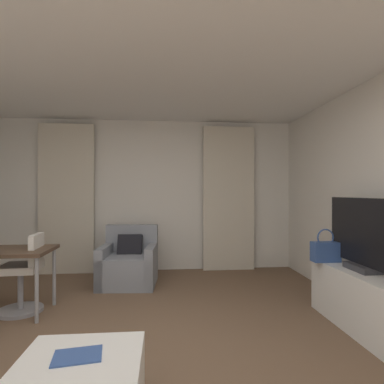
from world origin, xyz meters
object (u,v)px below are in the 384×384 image
desk_chair (24,277)px  tv_console (362,299)px  armchair (129,264)px  handbag_primary (325,251)px  tv_flatscreen (362,236)px  magazine_open (78,356)px

desk_chair → tv_console: (3.54, -0.75, -0.10)m
armchair → tv_console: bearing=-34.9°
desk_chair → handbag_primary: handbag_primary is taller
tv_flatscreen → tv_console: bearing=90.0°
desk_chair → magazine_open: 2.07m
desk_chair → handbag_primary: size_ratio=2.39×
armchair → desk_chair: bearing=-137.6°
magazine_open → tv_flatscreen: size_ratio=0.29×
desk_chair → tv_console: size_ratio=0.72×
armchair → magazine_open: armchair is taller
armchair → handbag_primary: (2.32, -1.31, 0.41)m
magazine_open → tv_console: 2.69m
handbag_primary → armchair: bearing=150.5°
tv_console → handbag_primary: bearing=110.6°
handbag_primary → magazine_open: bearing=-148.3°
magazine_open → desk_chair: bearing=120.8°
armchair → tv_flatscreen: 3.09m
tv_flatscreen → handbag_primary: bearing=110.2°
magazine_open → tv_console: tv_console is taller
desk_chair → tv_console: 3.62m
armchair → desk_chair: (-1.06, -0.97, 0.10)m
desk_chair → tv_flatscreen: (3.54, -0.76, 0.53)m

